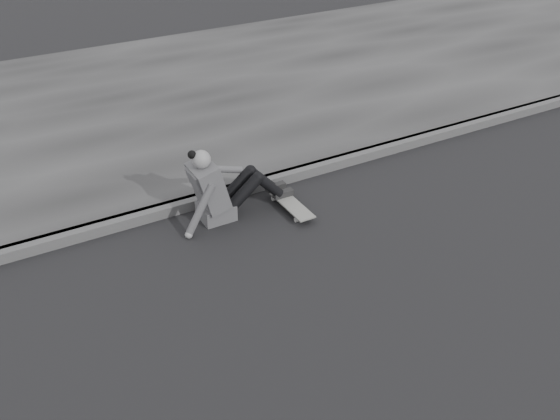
{
  "coord_description": "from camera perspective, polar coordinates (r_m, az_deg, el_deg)",
  "views": [
    {
      "loc": [
        -5.69,
        -3.16,
        3.75
      ],
      "look_at": [
        -3.14,
        1.34,
        0.5
      ],
      "focal_mm": 40.0,
      "sensor_mm": 36.0,
      "label": 1
    }
  ],
  "objects": [
    {
      "name": "skateboard",
      "position": [
        7.03,
        0.94,
        0.57
      ],
      "size": [
        0.2,
        0.78,
        0.09
      ],
      "color": "#A6A6A1",
      "rests_on": "ground"
    },
    {
      "name": "seated_woman",
      "position": [
        6.78,
        -5.47,
        1.99
      ],
      "size": [
        1.38,
        0.46,
        0.88
      ],
      "color": "#4C4C4E",
      "rests_on": "ground"
    },
    {
      "name": "sidewalk",
      "position": [
        11.08,
        3.35,
        12.64
      ],
      "size": [
        24.0,
        6.0,
        0.12
      ],
      "primitive_type": "cube",
      "color": "#313131",
      "rests_on": "ground"
    },
    {
      "name": "curb",
      "position": [
        8.88,
        13.9,
        6.62
      ],
      "size": [
        24.0,
        0.16,
        0.12
      ],
      "primitive_type": "cube",
      "color": "#494949",
      "rests_on": "ground"
    }
  ]
}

